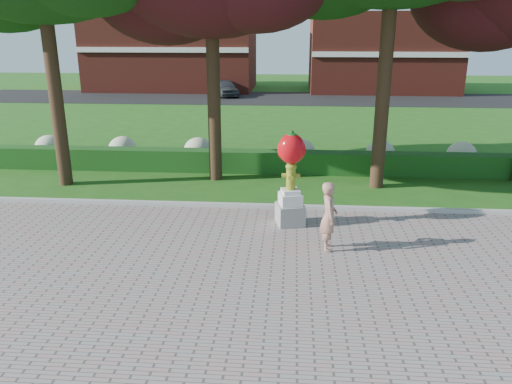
{
  "coord_description": "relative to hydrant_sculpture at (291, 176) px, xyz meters",
  "views": [
    {
      "loc": [
        0.69,
        -10.73,
        5.0
      ],
      "look_at": [
        -0.2,
        1.0,
        1.17
      ],
      "focal_mm": 35.0,
      "sensor_mm": 36.0,
      "label": 1
    }
  ],
  "objects": [
    {
      "name": "woman",
      "position": [
        0.91,
        -1.55,
        -0.51
      ],
      "size": [
        0.42,
        0.62,
        1.66
      ],
      "primitive_type": "imported",
      "rotation": [
        0.0,
        0.0,
        1.6
      ],
      "color": "tan",
      "rests_on": "walkway"
    },
    {
      "name": "ground",
      "position": [
        -0.65,
        -1.79,
        -1.38
      ],
      "size": [
        100.0,
        100.0,
        0.0
      ],
      "primitive_type": "plane",
      "color": "#1F5415",
      "rests_on": "ground"
    },
    {
      "name": "building_right",
      "position": [
        7.35,
        32.21,
        1.82
      ],
      "size": [
        12.0,
        8.0,
        6.4
      ],
      "primitive_type": "cube",
      "color": "maroon",
      "rests_on": "ground"
    },
    {
      "name": "lawn_hedge",
      "position": [
        -0.65,
        5.21,
        -0.98
      ],
      "size": [
        24.0,
        0.7,
        0.8
      ],
      "primitive_type": "cube",
      "color": "#124113",
      "rests_on": "ground"
    },
    {
      "name": "walkway",
      "position": [
        -0.65,
        -5.79,
        -1.36
      ],
      "size": [
        40.0,
        14.0,
        0.04
      ],
      "primitive_type": "cube",
      "color": "gray",
      "rests_on": "ground"
    },
    {
      "name": "hydrant_sculpture",
      "position": [
        0.0,
        0.0,
        0.0
      ],
      "size": [
        0.84,
        0.84,
        2.53
      ],
      "rotation": [
        0.0,
        0.0,
        0.26
      ],
      "color": "gray",
      "rests_on": "walkway"
    },
    {
      "name": "curb",
      "position": [
        -0.65,
        1.21,
        -1.31
      ],
      "size": [
        40.0,
        0.18,
        0.15
      ],
      "primitive_type": "cube",
      "color": "#ADADA5",
      "rests_on": "ground"
    },
    {
      "name": "building_left",
      "position": [
        -10.65,
        32.21,
        2.12
      ],
      "size": [
        14.0,
        8.0,
        7.0
      ],
      "primitive_type": "cube",
      "color": "maroon",
      "rests_on": "ground"
    },
    {
      "name": "hydrangea_row",
      "position": [
        -0.08,
        6.21,
        -0.83
      ],
      "size": [
        20.1,
        1.1,
        0.99
      ],
      "color": "#BEC193",
      "rests_on": "ground"
    },
    {
      "name": "parked_car",
      "position": [
        -5.4,
        27.19,
        -0.7
      ],
      "size": [
        2.76,
        4.15,
        1.31
      ],
      "primitive_type": "imported",
      "rotation": [
        0.0,
        0.0,
        0.35
      ],
      "color": "#404448",
      "rests_on": "street"
    },
    {
      "name": "street",
      "position": [
        -0.65,
        26.21,
        -1.37
      ],
      "size": [
        50.0,
        8.0,
        0.02
      ],
      "primitive_type": "cube",
      "color": "black",
      "rests_on": "ground"
    }
  ]
}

